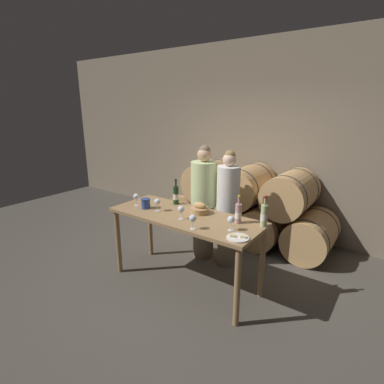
{
  "coord_description": "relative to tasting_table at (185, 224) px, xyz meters",
  "views": [
    {
      "loc": [
        2.01,
        -2.63,
        2.15
      ],
      "look_at": [
        0.0,
        0.14,
        1.16
      ],
      "focal_mm": 28.0,
      "sensor_mm": 36.0,
      "label": 1
    }
  ],
  "objects": [
    {
      "name": "wine_glass_center",
      "position": [
        0.04,
        -0.13,
        0.23
      ],
      "size": [
        0.08,
        0.08,
        0.16
      ],
      "color": "white",
      "rests_on": "tasting_table"
    },
    {
      "name": "wine_glass_far_right",
      "position": [
        0.66,
        -0.08,
        0.23
      ],
      "size": [
        0.08,
        0.08,
        0.16
      ],
      "color": "white",
      "rests_on": "tasting_table"
    },
    {
      "name": "blue_crock",
      "position": [
        -0.54,
        -0.09,
        0.18
      ],
      "size": [
        0.12,
        0.12,
        0.13
      ],
      "color": "navy",
      "rests_on": "tasting_table"
    },
    {
      "name": "cheese_plate",
      "position": [
        0.81,
        -0.21,
        0.12
      ],
      "size": [
        0.22,
        0.22,
        0.04
      ],
      "color": "white",
      "rests_on": "tasting_table"
    },
    {
      "name": "person_left",
      "position": [
        -0.22,
        0.73,
        0.03
      ],
      "size": [
        0.36,
        0.36,
        1.64
      ],
      "color": "#756651",
      "rests_on": "ground_plane"
    },
    {
      "name": "wine_bottle_rose",
      "position": [
        0.62,
        0.15,
        0.23
      ],
      "size": [
        0.07,
        0.07,
        0.32
      ],
      "color": "#BC8E93",
      "rests_on": "tasting_table"
    },
    {
      "name": "wine_glass_right",
      "position": [
        0.32,
        -0.28,
        0.23
      ],
      "size": [
        0.08,
        0.08,
        0.16
      ],
      "color": "white",
      "rests_on": "tasting_table"
    },
    {
      "name": "barrel_stack",
      "position": [
        0.0,
        1.66,
        -0.22
      ],
      "size": [
        2.76,
        0.9,
        1.23
      ],
      "color": "tan",
      "rests_on": "ground_plane"
    },
    {
      "name": "wine_bottle_red",
      "position": [
        -0.35,
        0.26,
        0.24
      ],
      "size": [
        0.07,
        0.07,
        0.34
      ],
      "color": "#193819",
      "rests_on": "tasting_table"
    },
    {
      "name": "wine_glass_far_left",
      "position": [
        -0.72,
        -0.08,
        0.23
      ],
      "size": [
        0.08,
        0.08,
        0.16
      ],
      "color": "white",
      "rests_on": "tasting_table"
    },
    {
      "name": "wine_glass_left",
      "position": [
        -0.36,
        -0.08,
        0.23
      ],
      "size": [
        0.08,
        0.08,
        0.16
      ],
      "color": "white",
      "rests_on": "tasting_table"
    },
    {
      "name": "tasting_table",
      "position": [
        0.0,
        0.0,
        0.0
      ],
      "size": [
        1.86,
        0.72,
        0.91
      ],
      "color": "#99754C",
      "rests_on": "ground_plane"
    },
    {
      "name": "ground_plane",
      "position": [
        0.0,
        0.0,
        -0.79
      ],
      "size": [
        10.0,
        10.0,
        0.0
      ],
      "primitive_type": "plane",
      "color": "#4C473F"
    },
    {
      "name": "bread_basket",
      "position": [
        0.1,
        0.16,
        0.17
      ],
      "size": [
        0.22,
        0.22,
        0.14
      ],
      "color": "tan",
      "rests_on": "tasting_table"
    },
    {
      "name": "person_right",
      "position": [
        0.17,
        0.73,
        0.03
      ],
      "size": [
        0.3,
        0.3,
        1.6
      ],
      "color": "#756651",
      "rests_on": "ground_plane"
    },
    {
      "name": "wine_bottle_white",
      "position": [
        0.88,
        0.23,
        0.24
      ],
      "size": [
        0.07,
        0.07,
        0.33
      ],
      "color": "#ADBC7F",
      "rests_on": "tasting_table"
    },
    {
      "name": "stone_wall_back",
      "position": [
        0.0,
        2.23,
        0.81
      ],
      "size": [
        10.0,
        0.12,
        3.2
      ],
      "color": "gray",
      "rests_on": "ground_plane"
    }
  ]
}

